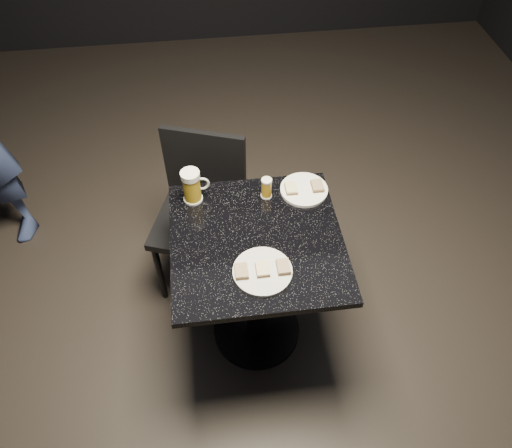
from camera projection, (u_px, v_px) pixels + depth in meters
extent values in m
plane|color=black|center=(256.00, 330.00, 2.59)|extent=(6.00, 6.00, 0.00)
cylinder|color=silver|center=(262.00, 271.00, 1.90)|extent=(0.23, 0.23, 0.01)
cylinder|color=white|center=(304.00, 190.00, 2.19)|extent=(0.21, 0.21, 0.01)
cylinder|color=black|center=(256.00, 329.00, 2.58)|extent=(0.44, 0.44, 0.03)
cylinder|color=black|center=(257.00, 291.00, 2.30)|extent=(0.10, 0.10, 0.69)
cube|color=black|center=(257.00, 241.00, 2.03)|extent=(0.70, 0.70, 0.03)
cylinder|color=white|center=(193.00, 198.00, 2.16)|extent=(0.08, 0.08, 0.01)
cylinder|color=gold|center=(192.00, 188.00, 2.11)|extent=(0.08, 0.08, 0.12)
cylinder|color=white|center=(190.00, 175.00, 2.06)|extent=(0.08, 0.08, 0.03)
torus|color=silver|center=(202.00, 184.00, 2.12)|extent=(0.07, 0.01, 0.07)
cylinder|color=silver|center=(266.00, 195.00, 2.18)|extent=(0.05, 0.05, 0.01)
cylinder|color=gold|center=(267.00, 188.00, 2.14)|extent=(0.04, 0.04, 0.08)
cylinder|color=silver|center=(267.00, 181.00, 2.11)|extent=(0.05, 0.05, 0.01)
cube|color=black|center=(198.00, 223.00, 2.47)|extent=(0.52, 0.52, 0.04)
cylinder|color=black|center=(160.00, 273.00, 2.56)|extent=(0.03, 0.03, 0.43)
cylinder|color=black|center=(225.00, 285.00, 2.51)|extent=(0.03, 0.03, 0.43)
cylinder|color=black|center=(181.00, 223.00, 2.78)|extent=(0.03, 0.03, 0.43)
cylinder|color=black|center=(241.00, 233.00, 2.74)|extent=(0.03, 0.03, 0.43)
cube|color=black|center=(205.00, 165.00, 2.43)|extent=(0.39, 0.16, 0.41)
cube|color=#4C3521|center=(241.00, 272.00, 1.89)|extent=(0.05, 0.07, 0.01)
cube|color=#8C7251|center=(241.00, 270.00, 1.88)|extent=(0.05, 0.07, 0.01)
cube|color=#4C3521|center=(262.00, 270.00, 1.90)|extent=(0.05, 0.07, 0.01)
cube|color=beige|center=(263.00, 268.00, 1.89)|extent=(0.05, 0.07, 0.01)
cube|color=#4C3521|center=(283.00, 267.00, 1.90)|extent=(0.05, 0.07, 0.01)
cube|color=#8C7251|center=(283.00, 266.00, 1.90)|extent=(0.05, 0.07, 0.01)
cube|color=#4C3521|center=(291.00, 189.00, 2.18)|extent=(0.05, 0.07, 0.01)
cube|color=#D1D184|center=(291.00, 187.00, 2.17)|extent=(0.05, 0.07, 0.01)
cube|color=#4C3521|center=(317.00, 187.00, 2.19)|extent=(0.05, 0.07, 0.01)
cube|color=#8C7251|center=(317.00, 185.00, 2.18)|extent=(0.05, 0.07, 0.01)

